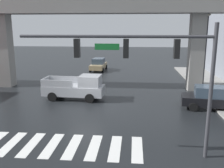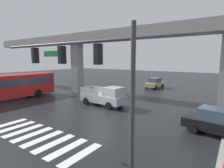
% 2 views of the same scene
% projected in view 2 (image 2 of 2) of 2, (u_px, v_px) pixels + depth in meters
% --- Properties ---
extents(ground_plane, '(120.00, 120.00, 0.00)m').
position_uv_depth(ground_plane, '(98.00, 113.00, 16.35)').
color(ground_plane, black).
extents(crosswalk_stripes, '(8.25, 2.80, 0.01)m').
position_uv_depth(crosswalk_stripes, '(38.00, 136.00, 11.44)').
color(crosswalk_stripes, silver).
rests_on(crosswalk_stripes, ground).
extents(elevated_overpass, '(57.78, 2.55, 8.44)m').
position_uv_depth(elevated_overpass, '(134.00, 38.00, 20.78)').
color(elevated_overpass, gray).
rests_on(elevated_overpass, ground).
extents(pickup_truck, '(5.20, 2.30, 2.08)m').
position_uv_depth(pickup_truck, '(105.00, 97.00, 18.91)').
color(pickup_truck, '#A8AAAF').
rests_on(pickup_truck, ground).
extents(city_bus, '(3.07, 10.88, 2.99)m').
position_uv_depth(city_bus, '(9.00, 86.00, 21.76)').
color(city_bus, red).
rests_on(city_bus, ground).
extents(sedan_black, '(4.50, 2.41, 1.72)m').
position_uv_depth(sedan_black, '(219.00, 122.00, 11.56)').
color(sedan_black, black).
rests_on(sedan_black, ground).
extents(sedan_tan, '(2.16, 4.40, 1.72)m').
position_uv_depth(sedan_tan, '(155.00, 83.00, 30.73)').
color(sedan_tan, tan).
rests_on(sedan_tan, ground).
extents(traffic_signal_mast, '(8.69, 0.32, 6.20)m').
position_uv_depth(traffic_signal_mast, '(79.00, 67.00, 7.92)').
color(traffic_signal_mast, '#38383D').
rests_on(traffic_signal_mast, ground).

